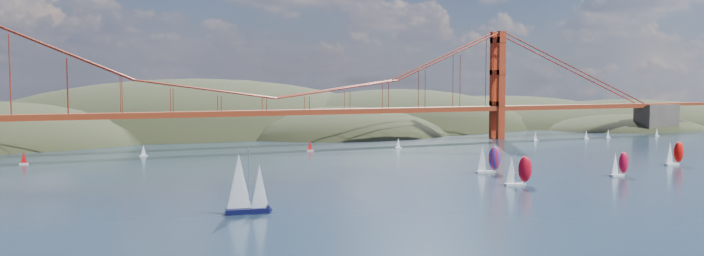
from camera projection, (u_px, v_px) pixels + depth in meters
name	position (u px, v px, depth m)	size (l,w,h in m)	color
ground	(550.00, 224.00, 141.79)	(1200.00, 1200.00, 0.00)	black
headlands	(295.00, 151.00, 413.71)	(725.00, 225.00, 96.00)	black
bridge	(271.00, 75.00, 302.12)	(552.00, 12.00, 55.00)	maroon
sloop_navy	(245.00, 184.00, 152.32)	(9.93, 6.05, 14.97)	black
racer_0	(518.00, 170.00, 193.64)	(8.40, 4.25, 9.44)	white
racer_1	(619.00, 163.00, 212.91)	(7.45, 3.16, 8.48)	silver
racer_2	(674.00, 153.00, 240.77)	(8.13, 3.26, 9.39)	white
racer_rwb	(488.00, 159.00, 220.21)	(8.65, 4.24, 9.73)	silver
distant_boat_2	(24.00, 158.00, 243.20)	(3.00, 2.00, 4.70)	silver
distant_boat_3	(143.00, 150.00, 268.61)	(3.00, 2.00, 4.70)	silver
distant_boat_4	(535.00, 136.00, 339.62)	(3.00, 2.00, 4.70)	silver
distant_boat_5	(586.00, 134.00, 349.75)	(3.00, 2.00, 4.70)	silver
distant_boat_6	(608.00, 133.00, 356.90)	(3.00, 2.00, 4.70)	silver
distant_boat_7	(657.00, 132.00, 366.36)	(3.00, 2.00, 4.70)	silver
distant_boat_8	(398.00, 143.00, 300.60)	(3.00, 2.00, 4.70)	silver
distant_boat_9	(310.00, 145.00, 289.79)	(3.00, 2.00, 4.70)	silver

